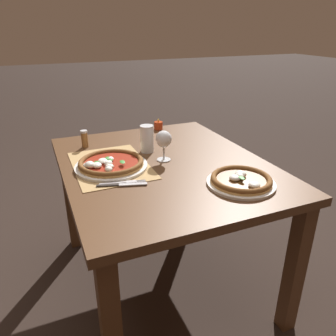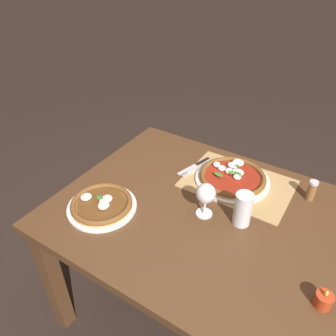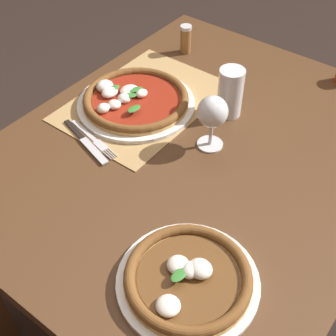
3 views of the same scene
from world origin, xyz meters
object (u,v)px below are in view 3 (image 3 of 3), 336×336
at_px(wine_glass, 212,114).
at_px(pint_glass, 230,93).
at_px(fork, 93,139).
at_px(knife, 85,141).
at_px(pepper_shaker, 186,39).
at_px(pizza_near, 134,100).
at_px(pizza_far, 188,278).

relative_size(wine_glass, pint_glass, 1.07).
height_order(wine_glass, fork, wine_glass).
height_order(pint_glass, knife, pint_glass).
bearing_deg(knife, pint_glass, 145.52).
bearing_deg(pepper_shaker, wine_glass, 43.73).
distance_m(pizza_near, pizza_far, 0.61).
height_order(pizza_far, fork, pizza_far).
distance_m(fork, pepper_shaker, 0.53).
xyz_separation_m(wine_glass, fork, (0.18, -0.26, -0.10)).
bearing_deg(pint_glass, wine_glass, 13.54).
relative_size(pizza_near, knife, 1.64).
relative_size(wine_glass, fork, 0.78).
xyz_separation_m(pint_glass, fork, (0.33, -0.23, -0.06)).
bearing_deg(fork, pepper_shaker, -172.40).
distance_m(wine_glass, pepper_shaker, 0.48).
distance_m(pizza_near, fork, 0.19).
bearing_deg(pizza_far, pepper_shaker, -143.88).
distance_m(pint_glass, pepper_shaker, 0.36).
xyz_separation_m(pint_glass, pepper_shaker, (-0.20, -0.30, -0.02)).
xyz_separation_m(wine_glass, knife, (0.20, -0.27, -0.10)).
height_order(pizza_near, pepper_shaker, pepper_shaker).
relative_size(knife, pepper_shaker, 2.18).
relative_size(pizza_far, wine_glass, 1.90).
bearing_deg(pepper_shaker, pizza_near, 10.09).
bearing_deg(pizza_near, fork, 2.99).
relative_size(fork, pepper_shaker, 2.05).
xyz_separation_m(pizza_far, fork, (-0.21, -0.46, -0.01)).
bearing_deg(pizza_near, wine_glass, 88.23).
distance_m(fork, knife, 0.02).
height_order(fork, knife, knife).
xyz_separation_m(pizza_far, pepper_shaker, (-0.73, -0.53, 0.03)).
height_order(pint_glass, fork, pint_glass).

